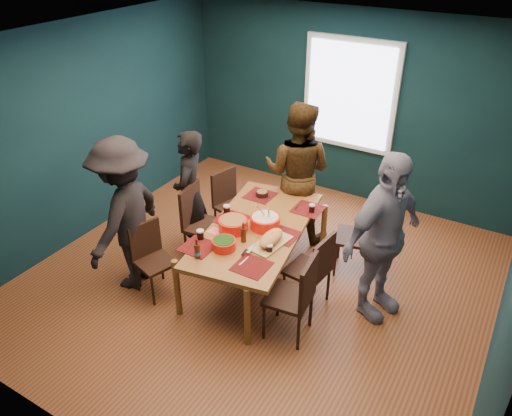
% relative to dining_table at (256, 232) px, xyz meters
% --- Properties ---
extents(room, '(5.01, 5.01, 2.71)m').
position_rel_dining_table_xyz_m(room, '(0.02, 0.30, 0.70)').
color(room, '#97512C').
rests_on(room, ground).
extents(dining_table, '(1.28, 2.09, 0.74)m').
position_rel_dining_table_xyz_m(dining_table, '(0.00, 0.00, 0.00)').
color(dining_table, olive).
rests_on(dining_table, floor).
extents(chair_left_far, '(0.49, 0.49, 0.90)m').
position_rel_dining_table_xyz_m(chair_left_far, '(-0.82, 0.70, -0.15)').
color(chair_left_far, black).
rests_on(chair_left_far, floor).
extents(chair_left_mid, '(0.49, 0.49, 0.97)m').
position_rel_dining_table_xyz_m(chair_left_mid, '(-0.84, 0.06, -0.11)').
color(chair_left_mid, black).
rests_on(chair_left_mid, floor).
extents(chair_left_near, '(0.47, 0.47, 0.84)m').
position_rel_dining_table_xyz_m(chair_left_near, '(-0.93, -0.71, -0.18)').
color(chair_left_near, black).
rests_on(chair_left_near, floor).
extents(chair_right_far, '(0.52, 0.52, 0.95)m').
position_rel_dining_table_xyz_m(chair_right_far, '(0.96, 0.80, -0.12)').
color(chair_right_far, black).
rests_on(chair_right_far, floor).
extents(chair_right_mid, '(0.45, 0.45, 0.90)m').
position_rel_dining_table_xyz_m(chair_right_mid, '(0.74, -0.05, -0.15)').
color(chair_right_mid, black).
rests_on(chair_right_mid, floor).
extents(chair_right_near, '(0.47, 0.47, 0.94)m').
position_rel_dining_table_xyz_m(chair_right_near, '(0.78, -0.55, -0.12)').
color(chair_right_near, black).
rests_on(chair_right_near, floor).
extents(person_far_left, '(0.57, 0.68, 1.59)m').
position_rel_dining_table_xyz_m(person_far_left, '(-1.04, 0.17, 0.12)').
color(person_far_left, black).
rests_on(person_far_left, floor).
extents(person_back, '(0.99, 0.83, 1.82)m').
position_rel_dining_table_xyz_m(person_back, '(-0.07, 1.13, 0.24)').
color(person_back, black).
rests_on(person_back, floor).
extents(person_right, '(0.82, 1.17, 1.85)m').
position_rel_dining_table_xyz_m(person_right, '(1.33, 0.22, 0.25)').
color(person_right, silver).
rests_on(person_right, floor).
extents(person_near_left, '(0.84, 1.25, 1.78)m').
position_rel_dining_table_xyz_m(person_near_left, '(-1.23, -0.72, 0.22)').
color(person_near_left, black).
rests_on(person_near_left, floor).
extents(bowl_salad, '(0.32, 0.32, 0.13)m').
position_rel_dining_table_xyz_m(bowl_salad, '(-0.19, -0.18, 0.14)').
color(bowl_salad, red).
rests_on(bowl_salad, dining_table).
extents(bowl_dumpling, '(0.33, 0.33, 0.31)m').
position_rel_dining_table_xyz_m(bowl_dumpling, '(0.08, 0.05, 0.14)').
color(bowl_dumpling, red).
rests_on(bowl_dumpling, dining_table).
extents(bowl_herbs, '(0.25, 0.25, 0.11)m').
position_rel_dining_table_xyz_m(bowl_herbs, '(-0.08, -0.52, 0.13)').
color(bowl_herbs, red).
rests_on(bowl_herbs, dining_table).
extents(cutting_board, '(0.31, 0.61, 0.13)m').
position_rel_dining_table_xyz_m(cutting_board, '(0.30, -0.21, 0.13)').
color(cutting_board, tan).
rests_on(cutting_board, dining_table).
extents(small_bowl, '(0.16, 0.16, 0.06)m').
position_rel_dining_table_xyz_m(small_bowl, '(-0.30, 0.64, 0.10)').
color(small_bowl, black).
rests_on(small_bowl, dining_table).
extents(beer_bottle_a, '(0.06, 0.06, 0.22)m').
position_rel_dining_table_xyz_m(beer_bottle_a, '(-0.22, -0.79, 0.15)').
color(beer_bottle_a, '#44190C').
rests_on(beer_bottle_a, dining_table).
extents(beer_bottle_b, '(0.06, 0.06, 0.23)m').
position_rel_dining_table_xyz_m(beer_bottle_b, '(0.02, -0.31, 0.16)').
color(beer_bottle_b, '#44190C').
rests_on(beer_bottle_b, dining_table).
extents(cola_glass_a, '(0.08, 0.08, 0.11)m').
position_rel_dining_table_xyz_m(cola_glass_a, '(-0.39, -0.50, 0.13)').
color(cola_glass_a, black).
rests_on(cola_glass_a, dining_table).
extents(cola_glass_b, '(0.07, 0.07, 0.09)m').
position_rel_dining_table_xyz_m(cola_glass_b, '(0.36, -0.34, 0.12)').
color(cola_glass_b, black).
rests_on(cola_glass_b, dining_table).
extents(cola_glass_c, '(0.07, 0.07, 0.10)m').
position_rel_dining_table_xyz_m(cola_glass_c, '(0.38, 0.60, 0.12)').
color(cola_glass_c, black).
rests_on(cola_glass_c, dining_table).
extents(cola_glass_d, '(0.08, 0.08, 0.11)m').
position_rel_dining_table_xyz_m(cola_glass_d, '(-0.43, 0.07, 0.13)').
color(cola_glass_d, black).
rests_on(cola_glass_d, dining_table).
extents(napkin_a, '(0.15, 0.15, 0.00)m').
position_rel_dining_table_xyz_m(napkin_a, '(0.32, 0.02, 0.07)').
color(napkin_a, '#F76E68').
rests_on(napkin_a, dining_table).
extents(napkin_b, '(0.14, 0.14, 0.00)m').
position_rel_dining_table_xyz_m(napkin_b, '(-0.35, -0.30, 0.07)').
color(napkin_b, '#F76E68').
rests_on(napkin_b, dining_table).
extents(napkin_c, '(0.14, 0.14, 0.00)m').
position_rel_dining_table_xyz_m(napkin_c, '(0.32, -0.70, 0.07)').
color(napkin_c, '#F76E68').
rests_on(napkin_c, dining_table).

